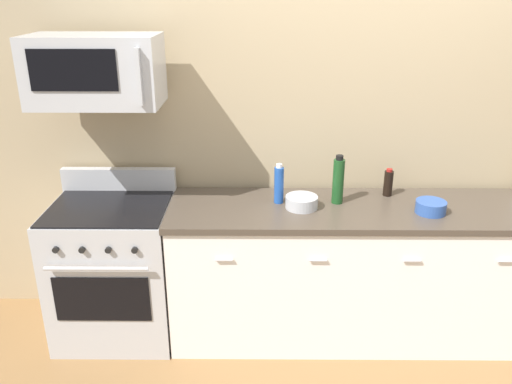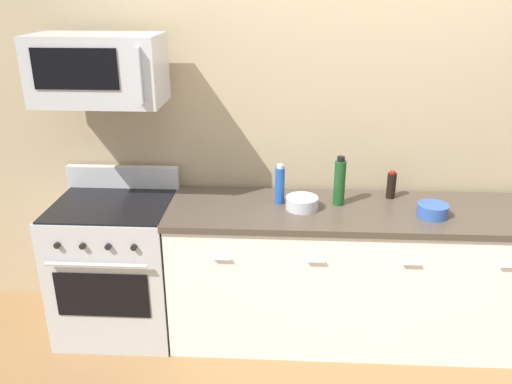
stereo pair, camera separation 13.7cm
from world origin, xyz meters
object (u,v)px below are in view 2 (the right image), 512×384
Objects in this scene: microwave at (99,69)px; bottle_soda_blue at (280,185)px; bottle_wine_green at (340,182)px; bowl_blue_mixing at (433,210)px; bowl_steel_prep at (302,203)px; range_oven at (118,266)px; bottle_soy_sauce_dark at (391,185)px.

microwave is 2.89× the size of bottle_soda_blue.
bottle_wine_green is 0.58m from bowl_blue_mixing.
range_oven is at bearing 179.30° from bowl_steel_prep.
range_oven reaches higher than bowl_steel_prep.
bottle_wine_green is at bearing 2.82° from range_oven.
range_oven is 1.56m from bottle_wine_green.
bowl_blue_mixing is (0.78, -0.07, -0.00)m from bowl_steel_prep.
bottle_soy_sauce_dark is (0.72, 0.13, -0.04)m from bottle_soda_blue.
bowl_blue_mixing is (1.98, -0.08, 0.49)m from range_oven.
bottle_soy_sauce_dark is (1.79, 0.15, -0.74)m from microwave.
range_oven is 5.85× the size of bowl_blue_mixing.
microwave is 3.72× the size of bowl_steel_prep.
bottle_wine_green is (1.44, 0.03, -0.68)m from microwave.
microwave is at bearing 177.17° from bowl_steel_prep.
range_oven is at bearing -177.18° from bottle_wine_green.
microwave reaches higher than bottle_wine_green.
bowl_steel_prep is (1.21, -0.06, -0.79)m from microwave.
bowl_steel_prep is (0.14, -0.09, -0.08)m from bottle_soda_blue.
bottle_soda_blue is 0.37m from bottle_wine_green.
bowl_steel_prep is at bearing -159.76° from bottle_wine_green.
bottle_wine_green is at bearing -160.09° from bottle_soy_sauce_dark.
bottle_soda_blue is 1.29× the size of bowl_steel_prep.
bottle_soy_sauce_dark is at bearing 4.86° from microwave.
bottle_soda_blue is at bearing 148.45° from bowl_steel_prep.
bottle_soda_blue is at bearing -170.02° from bottle_soy_sauce_dark.
bottle_soy_sauce_dark reaches higher than range_oven.
bowl_steel_prep is 1.09× the size of bowl_blue_mixing.
microwave is at bearing -178.63° from bottle_soda_blue.
bottle_wine_green reaches higher than range_oven.
range_oven is 1.21m from bottle_soda_blue.
microwave reaches higher than bowl_steel_prep.
microwave is (0.00, 0.04, 1.28)m from range_oven.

